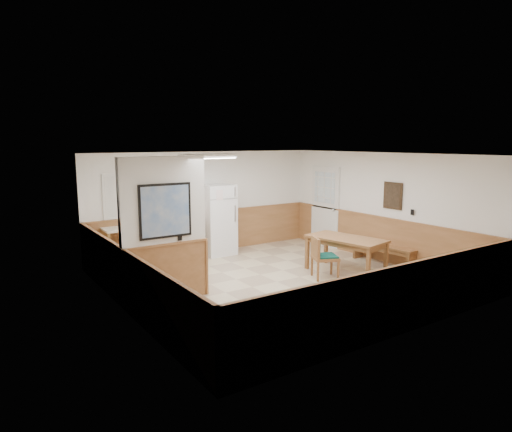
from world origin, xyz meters
TOP-DOWN VIEW (x-y plane):
  - ground at (0.00, 0.00)m, footprint 6.00×6.00m
  - ceiling at (0.00, 0.00)m, footprint 6.00×6.00m
  - back_wall at (0.00, 3.00)m, footprint 6.00×0.02m
  - right_wall at (3.00, 0.00)m, footprint 0.02×6.00m
  - left_wall at (-3.00, 0.00)m, footprint 0.02×6.00m
  - wainscot_back at (0.00, 2.98)m, footprint 6.00×0.04m
  - wainscot_right at (2.98, 0.00)m, footprint 0.04×6.00m
  - wainscot_left at (-2.98, 0.00)m, footprint 0.04×6.00m
  - partition_wall at (-2.25, 0.19)m, footprint 1.50×0.20m
  - kitchen_counter at (-1.21, 2.68)m, footprint 2.20×0.61m
  - exterior_door at (2.96, 1.90)m, footprint 0.07×1.02m
  - kitchen_window at (-2.10, 2.98)m, footprint 0.80×0.04m
  - wall_painting at (2.97, -0.30)m, footprint 0.04×0.50m
  - fluorescent_fixture at (-0.80, 1.30)m, footprint 1.20×0.30m
  - refrigerator at (0.12, 2.63)m, footprint 0.77×0.73m
  - dining_table at (1.60, -0.26)m, footprint 1.12×1.75m
  - dining_bench at (2.80, -0.27)m, footprint 0.45×1.58m
  - dining_chair at (0.88, -0.29)m, footprint 0.79×0.68m
  - fire_extinguisher at (-0.70, 2.71)m, footprint 0.14×0.14m
  - soap_bottle at (-2.06, 2.65)m, footprint 0.09×0.09m

SIDE VIEW (x-z plane):
  - ground at x=0.00m, z-range 0.00..0.00m
  - dining_bench at x=2.80m, z-range 0.12..0.57m
  - kitchen_counter at x=-1.21m, z-range -0.04..0.96m
  - dining_chair at x=0.88m, z-range 0.07..0.92m
  - wainscot_back at x=0.00m, z-range 0.00..1.00m
  - wainscot_right at x=2.98m, z-range 0.00..1.00m
  - wainscot_left at x=-2.98m, z-range 0.00..1.00m
  - dining_table at x=1.60m, z-range 0.28..1.03m
  - refrigerator at x=0.12m, z-range 0.00..1.71m
  - soap_bottle at x=-2.06m, z-range 0.90..1.12m
  - exterior_door at x=2.96m, z-range -0.02..2.13m
  - fire_extinguisher at x=-0.70m, z-range 0.87..1.32m
  - partition_wall at x=-2.25m, z-range -0.02..2.48m
  - back_wall at x=0.00m, z-range 0.00..2.50m
  - right_wall at x=3.00m, z-range 0.00..2.50m
  - left_wall at x=-3.00m, z-range 0.00..2.50m
  - kitchen_window at x=-2.10m, z-range 1.05..2.05m
  - wall_painting at x=2.97m, z-range 1.25..1.85m
  - fluorescent_fixture at x=-0.80m, z-range 2.40..2.49m
  - ceiling at x=0.00m, z-range 2.49..2.51m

